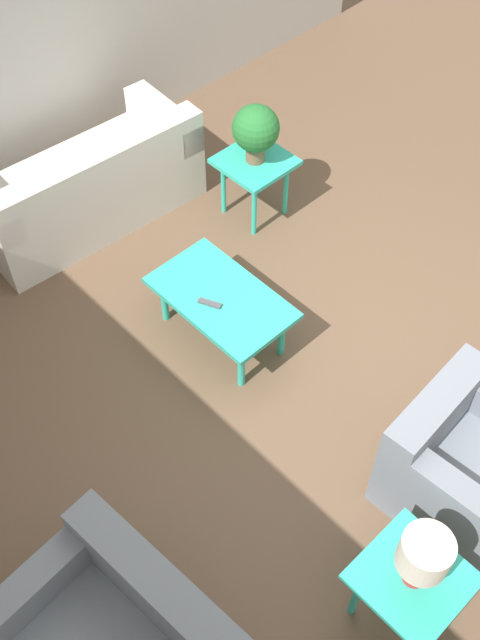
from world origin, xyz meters
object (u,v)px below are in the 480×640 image
at_px(sofa, 88,187).
at_px(table_lamp, 424,556).
at_px(coffee_table, 221,301).
at_px(side_table_lamp, 410,583).
at_px(potted_plant, 256,130).
at_px(side_table_plant, 255,168).
at_px(armchair, 462,463).

height_order(sofa, table_lamp, table_lamp).
relative_size(coffee_table, side_table_lamp, 1.84).
height_order(potted_plant, table_lamp, potted_plant).
bearing_deg(table_lamp, coffee_table, -16.52).
relative_size(coffee_table, potted_plant, 2.09).
bearing_deg(side_table_plant, armchair, 161.85).
height_order(armchair, table_lamp, table_lamp).
bearing_deg(sofa, side_table_lamp, 83.34).
height_order(sofa, armchair, sofa).
bearing_deg(potted_plant, armchair, 161.85).
distance_m(side_table_lamp, potted_plant, 3.35).
height_order(coffee_table, potted_plant, potted_plant).
xyz_separation_m(sofa, table_lamp, (-3.73, 0.69, 0.50)).
xyz_separation_m(armchair, table_lamp, (-0.25, 0.83, 0.49)).
height_order(side_table_plant, potted_plant, potted_plant).
xyz_separation_m(coffee_table, side_table_lamp, (-2.10, 0.62, 0.08)).
bearing_deg(armchair, sofa, 88.54).
xyz_separation_m(side_table_lamp, potted_plant, (2.87, -1.69, 0.36)).
bearing_deg(coffee_table, side_table_plant, -54.24).
bearing_deg(armchair, side_table_plant, 68.09).
relative_size(armchair, coffee_table, 0.88).
distance_m(coffee_table, side_table_plant, 1.32).
xyz_separation_m(sofa, armchair, (-3.49, -0.14, 0.01)).
relative_size(potted_plant, table_lamp, 1.14).
distance_m(side_table_plant, side_table_lamp, 3.33).
xyz_separation_m(armchair, potted_plant, (2.62, -0.86, 0.50)).
bearing_deg(side_table_plant, coffee_table, 125.76).
distance_m(sofa, coffee_table, 1.64).
xyz_separation_m(sofa, potted_plant, (-0.87, -1.00, 0.50)).
relative_size(sofa, armchair, 2.12).
relative_size(coffee_table, table_lamp, 2.39).
height_order(armchair, side_table_lamp, armchair).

